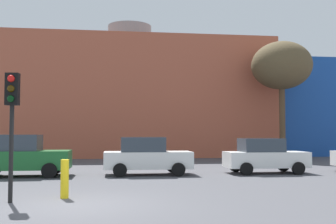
% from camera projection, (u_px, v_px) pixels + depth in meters
% --- Properties ---
extents(ground_plane, '(200.00, 200.00, 0.00)m').
position_uv_depth(ground_plane, '(79.00, 205.00, 10.90)').
color(ground_plane, '#47474C').
extents(building_backdrop, '(37.85, 12.23, 11.82)m').
position_uv_depth(building_backdrop, '(129.00, 103.00, 37.48)').
color(building_backdrop, '#B2563D').
rests_on(building_backdrop, ground_plane).
extents(parked_car_1, '(4.29, 2.10, 1.86)m').
position_uv_depth(parked_car_1, '(19.00, 156.00, 18.19)').
color(parked_car_1, '#1E662D').
rests_on(parked_car_1, ground_plane).
extents(parked_car_2, '(4.02, 1.97, 1.74)m').
position_uv_depth(parked_car_2, '(146.00, 156.00, 18.92)').
color(parked_car_2, white).
rests_on(parked_car_2, ground_plane).
extents(parked_car_3, '(3.87, 1.90, 1.68)m').
position_uv_depth(parked_car_3, '(264.00, 156.00, 19.65)').
color(parked_car_3, white).
rests_on(parked_car_3, ground_plane).
extents(traffic_light_island, '(0.37, 0.37, 3.59)m').
position_uv_depth(traffic_light_island, '(12.00, 107.00, 11.37)').
color(traffic_light_island, black).
rests_on(traffic_light_island, ground_plane).
extents(bare_tree_0, '(4.46, 4.46, 8.77)m').
position_uv_depth(bare_tree_0, '(282.00, 66.00, 30.50)').
color(bare_tree_0, brown).
rests_on(bare_tree_0, ground_plane).
extents(bollard_yellow_0, '(0.24, 0.24, 1.13)m').
position_uv_depth(bollard_yellow_0, '(65.00, 179.00, 12.05)').
color(bollard_yellow_0, yellow).
rests_on(bollard_yellow_0, ground_plane).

